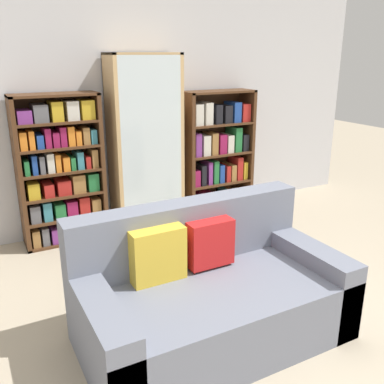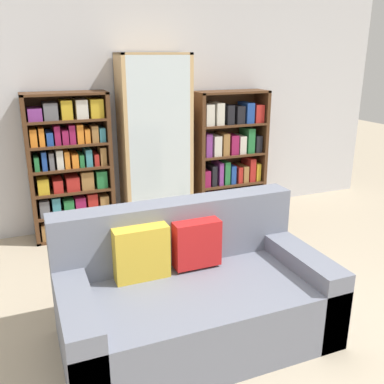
{
  "view_description": "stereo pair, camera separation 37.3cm",
  "coord_description": "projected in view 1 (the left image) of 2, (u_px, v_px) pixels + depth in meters",
  "views": [
    {
      "loc": [
        -1.55,
        -1.63,
        1.84
      ],
      "look_at": [
        0.14,
        1.51,
        0.69
      ],
      "focal_mm": 40.0,
      "sensor_mm": 36.0,
      "label": 1
    },
    {
      "loc": [
        -1.21,
        -1.78,
        1.84
      ],
      "look_at": [
        0.14,
        1.51,
        0.69
      ],
      "focal_mm": 40.0,
      "sensor_mm": 36.0,
      "label": 2
    }
  ],
  "objects": [
    {
      "name": "bookshelf_left",
      "position": [
        61.0,
        171.0,
        4.21
      ],
      "size": [
        0.82,
        0.32,
        1.49
      ],
      "color": "#4C2D19",
      "rests_on": "ground"
    },
    {
      "name": "ground_plane",
      "position": [
        288.0,
        368.0,
        2.63
      ],
      "size": [
        16.0,
        16.0,
        0.0
      ],
      "primitive_type": "plane",
      "color": "tan"
    },
    {
      "name": "wall_back",
      "position": [
        124.0,
        102.0,
        4.53
      ],
      "size": [
        6.18,
        0.06,
        2.7
      ],
      "color": "silver",
      "rests_on": "ground"
    },
    {
      "name": "couch",
      "position": [
        209.0,
        296.0,
        2.86
      ],
      "size": [
        1.74,
        0.93,
        0.87
      ],
      "color": "slate",
      "rests_on": "ground"
    },
    {
      "name": "bookshelf_right",
      "position": [
        217.0,
        155.0,
        5.04
      ],
      "size": [
        0.84,
        0.32,
        1.44
      ],
      "color": "#4C2D19",
      "rests_on": "ground"
    },
    {
      "name": "wine_bottle",
      "position": [
        220.0,
        229.0,
        4.34
      ],
      "size": [
        0.09,
        0.09,
        0.36
      ],
      "color": "#143819",
      "rests_on": "ground"
    },
    {
      "name": "display_cabinet",
      "position": [
        145.0,
        144.0,
        4.55
      ],
      "size": [
        0.74,
        0.36,
        1.85
      ],
      "color": "tan",
      "rests_on": "ground"
    }
  ]
}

